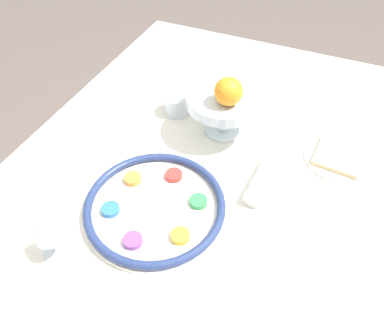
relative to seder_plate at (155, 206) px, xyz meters
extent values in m
plane|color=#564C47|center=(0.09, -0.07, -0.74)|extent=(8.00, 8.00, 0.00)
cube|color=silver|center=(0.09, -0.07, -0.38)|extent=(1.59, 1.03, 0.73)
cylinder|color=silver|center=(0.00, 0.00, -0.01)|extent=(0.33, 0.33, 0.01)
torus|color=navy|center=(0.00, 0.00, 0.00)|extent=(0.33, 0.33, 0.02)
cylinder|color=red|center=(0.10, 0.00, 0.00)|extent=(0.04, 0.04, 0.01)
cylinder|color=orange|center=(0.05, 0.09, 0.00)|extent=(0.04, 0.04, 0.01)
cylinder|color=#2D6BB7|center=(-0.05, 0.09, 0.00)|extent=(0.04, 0.04, 0.01)
cylinder|color=#844299|center=(-0.10, 0.00, 0.00)|extent=(0.04, 0.04, 0.01)
cylinder|color=gold|center=(-0.05, -0.09, 0.00)|extent=(0.04, 0.04, 0.01)
cylinder|color=#33934C|center=(0.05, -0.09, 0.00)|extent=(0.04, 0.04, 0.01)
cylinder|color=silver|center=(-0.18, 0.14, -0.01)|extent=(0.06, 0.06, 0.00)
cylinder|color=silver|center=(-0.18, 0.14, 0.02)|extent=(0.01, 0.01, 0.06)
cone|color=silver|center=(-0.18, 0.14, 0.08)|extent=(0.06, 0.06, 0.07)
cylinder|color=silver|center=(0.33, -0.05, -0.01)|extent=(0.10, 0.10, 0.01)
cylinder|color=silver|center=(0.33, -0.05, 0.04)|extent=(0.03, 0.03, 0.09)
cylinder|color=silver|center=(0.33, -0.05, 0.10)|extent=(0.21, 0.21, 0.03)
sphere|color=orange|center=(0.29, -0.07, 0.15)|extent=(0.07, 0.07, 0.07)
cylinder|color=silver|center=(0.34, -0.37, -0.01)|extent=(0.18, 0.18, 0.01)
cube|color=#D1B784|center=(0.34, -0.37, 0.00)|extent=(0.13, 0.13, 0.01)
cylinder|color=white|center=(0.18, -0.21, 0.01)|extent=(0.16, 0.06, 0.05)
cylinder|color=silver|center=(0.36, 0.11, 0.02)|extent=(0.08, 0.08, 0.06)
camera|label=1|loc=(-0.46, -0.29, 0.71)|focal=35.00mm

